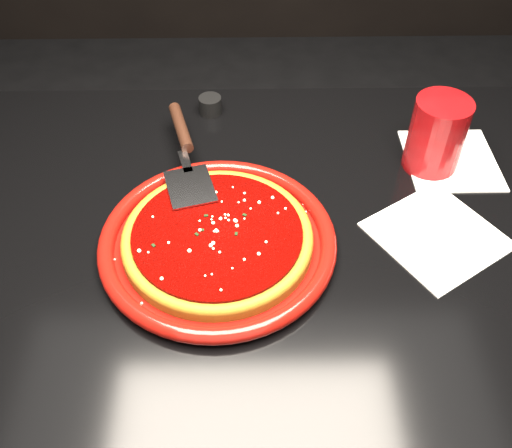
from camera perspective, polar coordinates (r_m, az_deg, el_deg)
The scene contains 13 objects.
floor at distance 1.56m, azimuth 0.03°, elevation -19.61°, with size 4.00×4.00×0.01m, color black.
table at distance 1.23m, azimuth 0.04°, elevation -12.43°, with size 1.20×0.80×0.75m, color black.
plate at distance 0.89m, azimuth -3.84°, elevation -1.73°, with size 0.37×0.37×0.03m, color #710B07.
pizza_crust at distance 0.88m, azimuth -3.86°, elevation -1.55°, with size 0.30×0.30×0.01m, color brown.
pizza_crust_rim at distance 0.88m, azimuth -3.88°, elevation -1.23°, with size 0.30×0.30×0.02m, color brown.
pizza_sauce at distance 0.88m, azimuth -3.90°, elevation -0.99°, with size 0.26×0.26×0.01m, color #610200.
parmesan_dusting at distance 0.87m, azimuth -3.92°, elevation -0.66°, with size 0.25×0.25×0.01m, color #FFF2C6, non-canonical shape.
basil_flecks at distance 0.87m, azimuth -3.92°, elevation -0.71°, with size 0.23×0.23×0.00m, color black, non-canonical shape.
pizza_server at distance 1.00m, azimuth -7.00°, elevation 7.10°, with size 0.09×0.31×0.02m, color silver, non-canonical shape.
cup at distance 1.04m, azimuth 17.60°, elevation 8.48°, with size 0.10×0.10×0.13m, color maroon.
napkin_a at distance 0.96m, azimuth 17.62°, elevation -1.07°, with size 0.18×0.18×0.00m, color silver.
napkin_b at distance 1.10m, azimuth 18.89°, elevation 6.07°, with size 0.16×0.17×0.00m, color silver.
ramekin at distance 1.16m, azimuth -4.60°, elevation 11.77°, with size 0.04×0.04×0.03m, color black.
Camera 1 is at (-0.01, -0.63, 1.43)m, focal length 40.00 mm.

